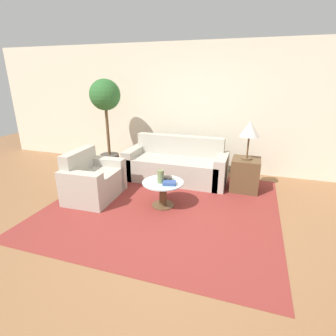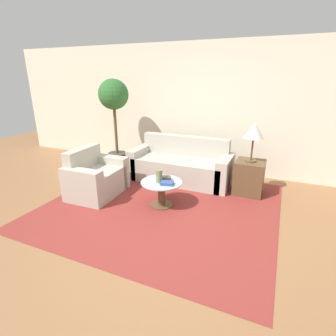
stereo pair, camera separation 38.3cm
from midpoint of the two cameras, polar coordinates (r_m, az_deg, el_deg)
ground_plane at (r=3.63m, az=-5.65°, el=-13.06°), size 14.00×14.00×0.00m
wall_back at (r=5.60m, az=4.94°, el=12.73°), size 10.00×0.06×2.60m
rug at (r=4.20m, az=-3.71°, el=-8.17°), size 3.48×3.18×0.01m
sofa_main at (r=5.13m, az=-0.23°, el=0.53°), size 1.95×0.77×0.83m
armchair at (r=4.62m, az=-18.59°, el=-2.77°), size 0.74×1.00×0.80m
coffee_table at (r=4.08m, az=-3.79°, el=-4.94°), size 0.64×0.64×0.41m
side_table at (r=4.79m, az=14.25°, el=-1.44°), size 0.48×0.48×0.58m
table_lamp at (r=4.57m, az=15.08°, el=7.98°), size 0.32×0.32×0.66m
potted_plant at (r=5.62m, az=-15.30°, el=12.25°), size 0.61×0.61×1.90m
vase at (r=3.97m, az=-4.37°, el=-1.88°), size 0.10×0.10×0.20m
bowl at (r=4.07m, az=-2.93°, el=-2.32°), size 0.16×0.16×0.06m
book_stack at (r=3.92m, az=-2.51°, el=-3.35°), size 0.22×0.17×0.05m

